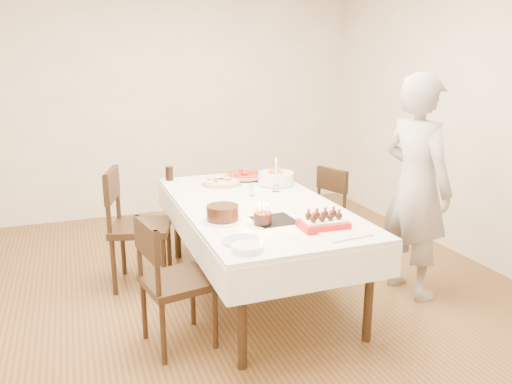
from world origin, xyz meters
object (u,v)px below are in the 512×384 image
object	(u,v)px
birthday_cake	(263,213)
person	(416,187)
chair_left_savory	(141,227)
taper_candle	(276,175)
dining_table	(256,248)
cola_glass	(169,173)
pizza_pepperoni	(245,176)
strawberry_box	(323,223)
chair_right_savory	(317,216)
layer_cake	(223,213)
chair_left_dessert	(178,282)
pizza_white	(222,183)
pasta_bowl	(276,178)

from	to	relation	value
birthday_cake	person	bearing A→B (deg)	3.73
chair_left_savory	taper_candle	distance (m)	1.20
dining_table	cola_glass	xyz separation A→B (m)	(-0.48, 0.97, 0.44)
pizza_pepperoni	strawberry_box	xyz separation A→B (m)	(0.01, -1.53, 0.02)
dining_table	chair_right_savory	xyz separation A→B (m)	(0.76, 0.43, 0.05)
person	layer_cake	bearing A→B (deg)	78.03
chair_left_dessert	birthday_cake	size ratio (longest dim) A/B	6.58
pizza_white	chair_right_savory	bearing A→B (deg)	-13.29
dining_table	chair_left_savory	size ratio (longest dim) A/B	2.16
pizza_white	pizza_pepperoni	size ratio (longest dim) A/B	0.86
chair_left_savory	birthday_cake	world-z (taller)	chair_left_savory
chair_left_dessert	birthday_cake	distance (m)	0.71
chair_right_savory	cola_glass	world-z (taller)	cola_glass
person	birthday_cake	xyz separation A→B (m)	(-1.31, -0.09, -0.04)
pizza_pepperoni	birthday_cake	bearing A→B (deg)	-104.42
pasta_bowl	taper_candle	bearing A→B (deg)	-112.57
taper_candle	pasta_bowl	bearing A→B (deg)	67.43
layer_cake	pizza_white	bearing A→B (deg)	73.81
dining_table	chair_left_savory	world-z (taller)	chair_left_savory
chair_right_savory	person	size ratio (longest dim) A/B	0.49
dining_table	pizza_pepperoni	size ratio (longest dim) A/B	5.22
taper_candle	birthday_cake	distance (m)	0.88
pasta_bowl	birthday_cake	world-z (taller)	birthday_cake
person	pizza_white	bearing A→B (deg)	41.00
cola_glass	pizza_white	bearing A→B (deg)	-40.50
person	pasta_bowl	bearing A→B (deg)	32.28
chair_right_savory	taper_candle	distance (m)	0.69
chair_right_savory	pasta_bowl	distance (m)	0.55
person	taper_candle	world-z (taller)	person
pizza_pepperoni	layer_cake	distance (m)	1.29
chair_right_savory	person	distance (m)	1.04
dining_table	pasta_bowl	xyz separation A→B (m)	(0.37, 0.49, 0.43)
person	pizza_white	size ratio (longest dim) A/B	4.94
pizza_pepperoni	strawberry_box	world-z (taller)	strawberry_box
dining_table	strawberry_box	bearing A→B (deg)	-73.62
person	strawberry_box	world-z (taller)	person
person	cola_glass	bearing A→B (deg)	40.85
pasta_bowl	birthday_cake	size ratio (longest dim) A/B	2.36
chair_left_savory	chair_left_dessert	world-z (taller)	chair_left_savory
person	strawberry_box	size ratio (longest dim) A/B	5.62
chair_right_savory	taper_candle	xyz separation A→B (m)	(-0.49, -0.17, 0.47)
person	layer_cake	size ratio (longest dim) A/B	6.18
person	birthday_cake	world-z (taller)	person
chair_right_savory	pasta_bowl	bearing A→B (deg)	153.86
cola_glass	person	bearing A→B (deg)	-40.03
cola_glass	strawberry_box	size ratio (longest dim) A/B	0.42
chair_left_savory	birthday_cake	distance (m)	1.24
pasta_bowl	dining_table	bearing A→B (deg)	-127.20
person	pasta_bowl	distance (m)	1.21
dining_table	layer_cake	distance (m)	0.66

